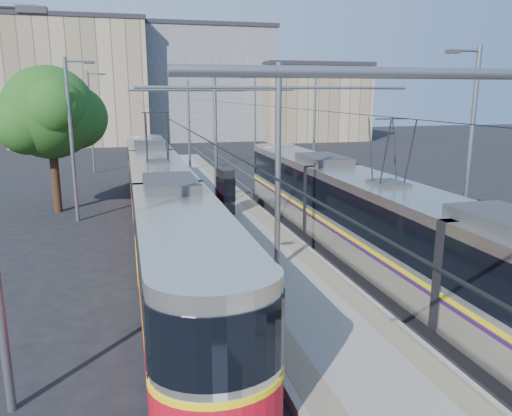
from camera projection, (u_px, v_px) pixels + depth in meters
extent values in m
plane|color=black|center=(391.00, 411.00, 10.17)|extent=(160.00, 160.00, 0.00)
cube|color=gray|center=(227.00, 214.00, 26.16)|extent=(4.00, 50.00, 0.30)
cube|color=gray|center=(199.00, 212.00, 25.77)|extent=(0.70, 50.00, 0.01)
cube|color=gray|center=(254.00, 209.00, 26.49)|extent=(0.70, 50.00, 0.01)
cube|color=gray|center=(143.00, 221.00, 25.13)|extent=(0.07, 70.00, 0.03)
cube|color=gray|center=(172.00, 220.00, 25.48)|extent=(0.07, 70.00, 0.03)
cube|color=gray|center=(279.00, 213.00, 26.90)|extent=(0.07, 70.00, 0.03)
cube|color=gray|center=(304.00, 211.00, 27.26)|extent=(0.07, 70.00, 0.03)
cube|color=black|center=(161.00, 230.00, 22.91)|extent=(2.30, 30.68, 0.40)
cube|color=beige|center=(159.00, 195.00, 22.54)|extent=(2.40, 29.08, 2.90)
cube|color=black|center=(159.00, 184.00, 22.42)|extent=(2.43, 29.08, 1.30)
cube|color=yellow|center=(160.00, 203.00, 22.63)|extent=(2.43, 29.08, 0.12)
cube|color=red|center=(160.00, 214.00, 22.74)|extent=(2.42, 29.08, 1.10)
cube|color=#2D2D30|center=(158.00, 159.00, 22.18)|extent=(1.68, 3.00, 0.30)
cube|color=black|center=(383.00, 271.00, 17.60)|extent=(2.30, 28.22, 0.40)
cube|color=#ACA99E|center=(386.00, 226.00, 17.23)|extent=(2.40, 26.62, 2.90)
cube|color=black|center=(386.00, 212.00, 17.12)|extent=(2.43, 26.62, 1.30)
cube|color=yellow|center=(385.00, 237.00, 17.32)|extent=(2.43, 26.62, 0.12)
cube|color=#2D123F|center=(385.00, 241.00, 17.35)|extent=(2.43, 26.62, 0.10)
cube|color=#2D2D30|center=(388.00, 180.00, 16.87)|extent=(1.68, 3.00, 0.30)
cylinder|color=slate|center=(278.00, 170.00, 16.86)|extent=(0.20, 0.20, 7.00)
cylinder|color=slate|center=(279.00, 88.00, 16.25)|extent=(9.20, 0.10, 0.10)
cylinder|color=slate|center=(216.00, 139.00, 28.17)|extent=(0.20, 0.20, 7.00)
cylinder|color=slate|center=(215.00, 90.00, 27.56)|extent=(9.20, 0.10, 0.10)
cylinder|color=slate|center=(189.00, 126.00, 39.48)|extent=(0.20, 0.20, 7.00)
cylinder|color=slate|center=(188.00, 91.00, 38.87)|extent=(9.20, 0.10, 0.10)
cylinder|color=black|center=(152.00, 110.00, 24.06)|extent=(0.02, 70.00, 0.02)
cylinder|color=black|center=(294.00, 108.00, 25.83)|extent=(0.02, 70.00, 0.02)
cube|color=#2D2D30|center=(32.00, 10.00, 8.74)|extent=(0.50, 0.22, 0.12)
cylinder|color=slate|center=(72.00, 142.00, 24.39)|extent=(0.18, 0.18, 8.00)
cube|color=#2D2D30|center=(89.00, 63.00, 23.82)|extent=(0.50, 0.22, 0.12)
cylinder|color=slate|center=(91.00, 123.00, 39.47)|extent=(0.18, 0.18, 8.00)
cube|color=#2D2D30|center=(102.00, 74.00, 38.90)|extent=(0.50, 0.22, 0.12)
cylinder|color=slate|center=(469.00, 157.00, 18.66)|extent=(0.18, 0.18, 8.00)
cube|color=#2D2D30|center=(453.00, 52.00, 17.54)|extent=(0.50, 0.22, 0.12)
cylinder|color=slate|center=(314.00, 128.00, 33.74)|extent=(0.18, 0.18, 8.00)
cube|color=#2D2D30|center=(300.00, 71.00, 32.63)|extent=(0.50, 0.22, 0.12)
cylinder|color=slate|center=(255.00, 117.00, 48.82)|extent=(0.18, 0.18, 8.00)
cube|color=#2D2D30|center=(244.00, 78.00, 47.71)|extent=(0.50, 0.22, 0.12)
cube|color=black|center=(226.00, 192.00, 25.29)|extent=(0.78, 1.09, 2.29)
cube|color=black|center=(226.00, 189.00, 25.26)|extent=(0.83, 1.14, 1.20)
cylinder|color=#382314|center=(56.00, 183.00, 26.89)|extent=(0.44, 0.44, 3.22)
sphere|color=#144816|center=(49.00, 113.00, 26.06)|extent=(4.82, 4.82, 4.82)
sphere|color=#144816|center=(76.00, 117.00, 27.18)|extent=(3.42, 3.42, 3.42)
cube|color=tan|center=(81.00, 85.00, 62.62)|extent=(16.00, 12.00, 14.63)
cube|color=#262328|center=(76.00, 21.00, 60.92)|extent=(16.32, 12.24, 0.50)
cube|color=gray|center=(202.00, 86.00, 70.33)|extent=(18.00, 14.00, 14.61)
cube|color=#262328|center=(201.00, 29.00, 68.63)|extent=(18.36, 14.28, 0.50)
cube|color=tan|center=(310.00, 104.00, 68.67)|extent=(14.00, 10.00, 9.76)
cube|color=#262328|center=(311.00, 65.00, 67.52)|extent=(14.28, 10.20, 0.50)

